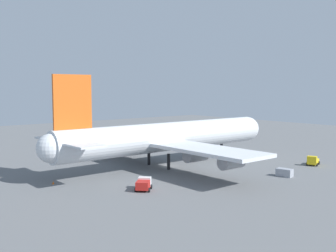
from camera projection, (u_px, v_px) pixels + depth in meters
The scene contains 8 objects.
ground_plane at pixel (168, 166), 94.56m from camera, with size 252.32×252.32×0.00m, color slate.
cargo_airplane at pixel (167, 137), 93.82m from camera, with size 63.08×57.12×20.71m.
fuel_truck at pixel (144, 184), 71.80m from camera, with size 4.36×4.29×2.11m.
pushback_tractor at pixel (195, 139), 133.45m from camera, with size 4.67×3.43×2.59m.
cargo_loader at pixel (313, 161), 94.97m from camera, with size 4.57×3.55×2.29m.
cargo_container_fore at pixel (284, 173), 82.92m from camera, with size 2.38×3.46×1.62m.
safety_cone_nose at pixel (257, 154), 109.88m from camera, with size 0.45×0.45×0.64m, color orange.
safety_cone_tail at pixel (53, 183), 76.31m from camera, with size 0.39×0.39×0.56m, color orange.
Camera 1 is at (-59.71, -71.64, 18.17)m, focal length 43.25 mm.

